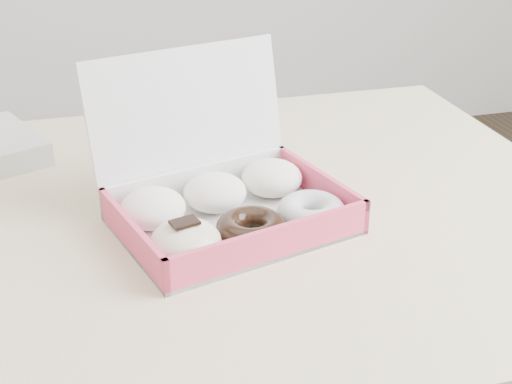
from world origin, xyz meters
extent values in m
cube|color=#CAB385|center=(0.00, 0.00, 0.73)|extent=(1.20, 0.80, 0.04)
cylinder|color=#CAB385|center=(0.55, 0.35, 0.35)|extent=(0.05, 0.05, 0.71)
cube|color=white|center=(0.10, -0.06, 0.75)|extent=(0.32, 0.26, 0.01)
cube|color=#E84465|center=(0.13, -0.15, 0.77)|extent=(0.27, 0.08, 0.05)
cube|color=white|center=(0.08, 0.03, 0.77)|extent=(0.27, 0.08, 0.05)
cube|color=#E84465|center=(-0.03, -0.09, 0.77)|extent=(0.06, 0.19, 0.05)
cube|color=#E84465|center=(0.23, -0.02, 0.77)|extent=(0.06, 0.19, 0.05)
cube|color=white|center=(0.07, 0.05, 0.85)|extent=(0.28, 0.12, 0.20)
ellipsoid|color=white|center=(0.01, -0.04, 0.78)|extent=(0.10, 0.10, 0.05)
ellipsoid|color=white|center=(0.09, -0.01, 0.78)|extent=(0.10, 0.10, 0.05)
ellipsoid|color=white|center=(0.17, 0.01, 0.78)|extent=(0.10, 0.10, 0.05)
ellipsoid|color=beige|center=(0.03, -0.13, 0.78)|extent=(0.10, 0.10, 0.05)
cube|color=black|center=(0.03, -0.13, 0.80)|extent=(0.04, 0.03, 0.00)
torus|color=black|center=(0.11, -0.10, 0.77)|extent=(0.11, 0.11, 0.03)
torus|color=silver|center=(0.20, -0.08, 0.77)|extent=(0.11, 0.11, 0.03)
camera|label=1|loc=(-0.08, -0.82, 1.19)|focal=50.00mm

